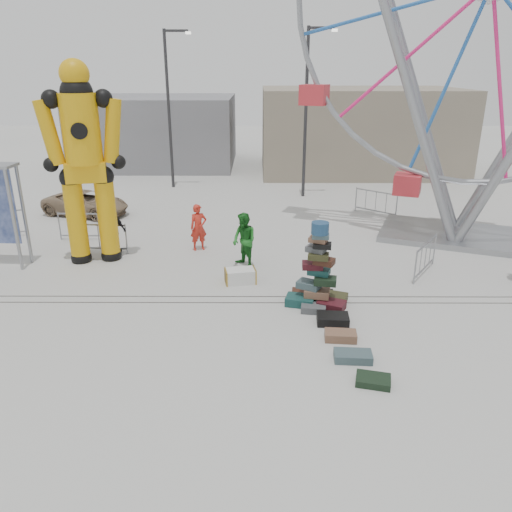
{
  "coord_description": "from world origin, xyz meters",
  "views": [
    {
      "loc": [
        0.69,
        -12.11,
        6.28
      ],
      "look_at": [
        0.63,
        1.38,
        1.12
      ],
      "focal_mm": 35.0,
      "sensor_mm": 36.0,
      "label": 1
    }
  ],
  "objects_px": {
    "suitcase_tower": "(317,282)",
    "barricade_wheel_front": "(425,258)",
    "lamp_post_right": "(308,105)",
    "parked_suv": "(86,203)",
    "barricade_dummy_b": "(86,226)",
    "barricade_wheel_back": "(376,203)",
    "barricade_dummy_c": "(99,238)",
    "pedestrian_black": "(113,229)",
    "pedestrian_green": "(244,240)",
    "crash_test_dummy": "(84,157)",
    "ferris_wheel": "(487,21)",
    "steamer_trunk": "(240,276)",
    "pedestrian_red": "(199,227)",
    "lamp_post_left": "(170,102)"
  },
  "relations": [
    {
      "from": "lamp_post_left",
      "to": "barricade_dummy_b",
      "type": "relative_size",
      "value": 4.0
    },
    {
      "from": "ferris_wheel",
      "to": "parked_suv",
      "type": "xyz_separation_m",
      "value": [
        -15.38,
        3.17,
        -7.16
      ]
    },
    {
      "from": "lamp_post_left",
      "to": "pedestrian_green",
      "type": "relative_size",
      "value": 4.38
    },
    {
      "from": "barricade_dummy_b",
      "to": "pedestrian_black",
      "type": "height_order",
      "value": "pedestrian_black"
    },
    {
      "from": "pedestrian_green",
      "to": "pedestrian_black",
      "type": "height_order",
      "value": "pedestrian_green"
    },
    {
      "from": "barricade_wheel_front",
      "to": "steamer_trunk",
      "type": "bearing_deg",
      "value": 131.27
    },
    {
      "from": "suitcase_tower",
      "to": "pedestrian_black",
      "type": "bearing_deg",
      "value": 166.26
    },
    {
      "from": "lamp_post_right",
      "to": "parked_suv",
      "type": "distance_m",
      "value": 11.4
    },
    {
      "from": "crash_test_dummy",
      "to": "barricade_dummy_c",
      "type": "xyz_separation_m",
      "value": [
        -0.09,
        0.71,
        -2.99
      ]
    },
    {
      "from": "lamp_post_right",
      "to": "steamer_trunk",
      "type": "relative_size",
      "value": 8.56
    },
    {
      "from": "pedestrian_red",
      "to": "parked_suv",
      "type": "height_order",
      "value": "pedestrian_red"
    },
    {
      "from": "barricade_dummy_b",
      "to": "parked_suv",
      "type": "relative_size",
      "value": 0.52
    },
    {
      "from": "suitcase_tower",
      "to": "pedestrian_green",
      "type": "xyz_separation_m",
      "value": [
        -2.1,
        2.81,
        0.24
      ]
    },
    {
      "from": "barricade_dummy_c",
      "to": "parked_suv",
      "type": "xyz_separation_m",
      "value": [
        -2.05,
        4.9,
        -0.02
      ]
    },
    {
      "from": "crash_test_dummy",
      "to": "parked_suv",
      "type": "xyz_separation_m",
      "value": [
        -2.14,
        5.6,
        -3.0
      ]
    },
    {
      "from": "ferris_wheel",
      "to": "barricade_dummy_c",
      "type": "xyz_separation_m",
      "value": [
        -13.32,
        -1.72,
        -7.14
      ]
    },
    {
      "from": "lamp_post_right",
      "to": "suitcase_tower",
      "type": "height_order",
      "value": "lamp_post_right"
    },
    {
      "from": "barricade_dummy_b",
      "to": "barricade_wheel_back",
      "type": "distance_m",
      "value": 12.37
    },
    {
      "from": "suitcase_tower",
      "to": "barricade_wheel_front",
      "type": "xyz_separation_m",
      "value": [
        3.69,
        2.18,
        -0.12
      ]
    },
    {
      "from": "suitcase_tower",
      "to": "parked_suv",
      "type": "xyz_separation_m",
      "value": [
        -9.36,
        8.97,
        -0.14
      ]
    },
    {
      "from": "suitcase_tower",
      "to": "barricade_wheel_front",
      "type": "bearing_deg",
      "value": 47.78
    },
    {
      "from": "steamer_trunk",
      "to": "pedestrian_red",
      "type": "xyz_separation_m",
      "value": [
        -1.6,
        2.97,
        0.62
      ]
    },
    {
      "from": "parked_suv",
      "to": "ferris_wheel",
      "type": "bearing_deg",
      "value": -83.28
    },
    {
      "from": "ferris_wheel",
      "to": "barricade_dummy_c",
      "type": "height_order",
      "value": "ferris_wheel"
    },
    {
      "from": "barricade_dummy_c",
      "to": "parked_suv",
      "type": "bearing_deg",
      "value": 116.67
    },
    {
      "from": "lamp_post_left",
      "to": "barricade_wheel_back",
      "type": "relative_size",
      "value": 4.0
    },
    {
      "from": "steamer_trunk",
      "to": "parked_suv",
      "type": "bearing_deg",
      "value": 123.11
    },
    {
      "from": "lamp_post_left",
      "to": "barricade_dummy_b",
      "type": "height_order",
      "value": "lamp_post_left"
    },
    {
      "from": "suitcase_tower",
      "to": "pedestrian_black",
      "type": "distance_m",
      "value": 7.9
    },
    {
      "from": "pedestrian_red",
      "to": "pedestrian_black",
      "type": "bearing_deg",
      "value": 166.16
    },
    {
      "from": "lamp_post_right",
      "to": "parked_suv",
      "type": "bearing_deg",
      "value": -160.98
    },
    {
      "from": "suitcase_tower",
      "to": "ferris_wheel",
      "type": "relative_size",
      "value": 0.15
    },
    {
      "from": "crash_test_dummy",
      "to": "lamp_post_right",
      "type": "bearing_deg",
      "value": 35.16
    },
    {
      "from": "pedestrian_red",
      "to": "pedestrian_green",
      "type": "bearing_deg",
      "value": -65.0
    },
    {
      "from": "suitcase_tower",
      "to": "pedestrian_red",
      "type": "height_order",
      "value": "suitcase_tower"
    },
    {
      "from": "lamp_post_right",
      "to": "barricade_dummy_b",
      "type": "height_order",
      "value": "lamp_post_right"
    },
    {
      "from": "suitcase_tower",
      "to": "barricade_wheel_back",
      "type": "relative_size",
      "value": 1.21
    },
    {
      "from": "crash_test_dummy",
      "to": "ferris_wheel",
      "type": "height_order",
      "value": "ferris_wheel"
    },
    {
      "from": "lamp_post_right",
      "to": "crash_test_dummy",
      "type": "xyz_separation_m",
      "value": [
        -7.98,
        -9.09,
        -0.95
      ]
    },
    {
      "from": "steamer_trunk",
      "to": "barricade_wheel_front",
      "type": "height_order",
      "value": "barricade_wheel_front"
    },
    {
      "from": "barricade_dummy_c",
      "to": "barricade_wheel_front",
      "type": "distance_m",
      "value": 11.16
    },
    {
      "from": "pedestrian_black",
      "to": "parked_suv",
      "type": "relative_size",
      "value": 0.46
    },
    {
      "from": "lamp_post_left",
      "to": "barricade_wheel_back",
      "type": "height_order",
      "value": "lamp_post_left"
    },
    {
      "from": "barricade_wheel_front",
      "to": "barricade_dummy_b",
      "type": "bearing_deg",
      "value": 108.95
    },
    {
      "from": "barricade_wheel_front",
      "to": "pedestrian_black",
      "type": "height_order",
      "value": "pedestrian_black"
    },
    {
      "from": "lamp_post_right",
      "to": "pedestrian_red",
      "type": "bearing_deg",
      "value": -119.56
    },
    {
      "from": "barricade_dummy_c",
      "to": "barricade_dummy_b",
      "type": "bearing_deg",
      "value": 127.48
    },
    {
      "from": "barricade_dummy_b",
      "to": "pedestrian_black",
      "type": "distance_m",
      "value": 2.05
    },
    {
      "from": "lamp_post_right",
      "to": "barricade_wheel_back",
      "type": "xyz_separation_m",
      "value": [
        2.86,
        -3.43,
        -3.93
      ]
    },
    {
      "from": "suitcase_tower",
      "to": "pedestrian_red",
      "type": "distance_m",
      "value": 5.84
    }
  ]
}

